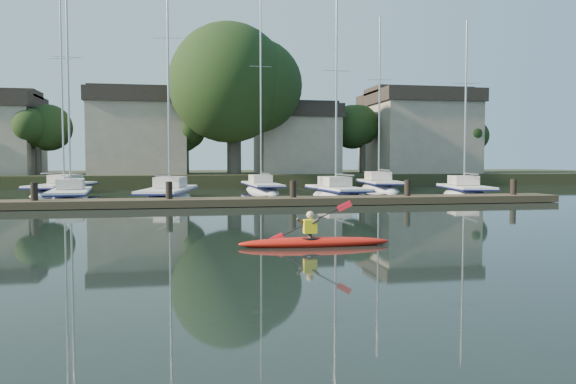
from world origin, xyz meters
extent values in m
plane|color=black|center=(0.00, 0.00, 0.00)|extent=(160.00, 160.00, 0.00)
ellipsoid|color=red|center=(0.98, 0.83, 0.09)|extent=(3.99, 0.67, 0.30)
cylinder|color=black|center=(0.85, 0.84, 0.19)|extent=(0.61, 0.61, 0.08)
imported|color=#2E292B|center=(0.85, 0.84, 0.50)|extent=(0.22, 0.32, 0.86)
cube|color=yellow|center=(0.85, 0.84, 0.51)|extent=(0.34, 0.26, 0.35)
sphere|color=#DAB488|center=(0.85, 0.84, 0.81)|extent=(0.19, 0.19, 0.19)
cube|color=#473D29|center=(0.00, 14.00, 0.20)|extent=(34.00, 2.00, 0.35)
cylinder|color=black|center=(-9.00, 14.00, 0.30)|extent=(0.32, 0.32, 1.80)
cylinder|color=black|center=(-3.00, 14.00, 0.30)|extent=(0.32, 0.32, 1.80)
cylinder|color=black|center=(3.00, 14.00, 0.30)|extent=(0.32, 0.32, 1.80)
cylinder|color=black|center=(9.00, 14.00, 0.30)|extent=(0.32, 0.32, 1.80)
cylinder|color=black|center=(15.00, 14.00, 0.30)|extent=(0.32, 0.32, 1.80)
ellipsoid|color=white|center=(-8.44, 19.23, -0.34)|extent=(2.89, 8.45, 1.85)
cube|color=white|center=(-8.44, 19.23, 0.54)|extent=(2.64, 6.96, 0.14)
cube|color=#171A52|center=(-8.44, 19.23, 0.46)|extent=(2.74, 7.13, 0.08)
cube|color=#BAB3AA|center=(-8.49, 19.73, 0.90)|extent=(1.60, 2.45, 0.54)
cylinder|color=#9EA0A5|center=(-8.46, 19.48, 6.43)|extent=(0.12, 0.12, 11.70)
cylinder|color=#9EA0A5|center=(-8.31, 18.00, 1.32)|extent=(0.40, 3.14, 0.08)
cylinder|color=#9EA0A5|center=(-8.46, 19.48, 7.84)|extent=(1.55, 0.19, 0.03)
ellipsoid|color=white|center=(-3.15, 19.23, -0.37)|extent=(3.80, 9.67, 1.99)
cube|color=white|center=(-3.15, 19.23, 0.58)|extent=(3.41, 7.98, 0.15)
cube|color=#171A52|center=(-3.15, 19.23, 0.49)|extent=(3.52, 8.18, 0.08)
cube|color=#BAB3AA|center=(-3.05, 19.79, 0.96)|extent=(1.90, 2.85, 0.58)
cylinder|color=#9EA0A5|center=(-3.10, 19.51, 7.44)|extent=(0.13, 0.13, 13.62)
cylinder|color=#9EA0A5|center=(-3.39, 17.84, 1.41)|extent=(0.70, 3.54, 0.08)
cylinder|color=#9EA0A5|center=(-3.10, 19.51, 9.07)|extent=(1.66, 0.32, 0.03)
ellipsoid|color=white|center=(6.74, 19.28, -0.36)|extent=(2.66, 8.25, 1.93)
cube|color=white|center=(6.74, 19.28, 0.56)|extent=(2.47, 6.79, 0.14)
cube|color=#171A52|center=(6.74, 19.28, 0.48)|extent=(2.56, 6.96, 0.08)
cube|color=#BAB3AA|center=(6.71, 19.77, 0.94)|extent=(1.57, 2.37, 0.56)
cylinder|color=#9EA0A5|center=(6.73, 19.52, 6.20)|extent=(0.12, 0.12, 11.18)
cylinder|color=#9EA0A5|center=(6.82, 18.06, 1.37)|extent=(0.28, 3.09, 0.08)
cylinder|color=#9EA0A5|center=(6.73, 19.52, 7.54)|extent=(1.62, 0.14, 0.03)
ellipsoid|color=white|center=(15.01, 19.21, -0.36)|extent=(3.50, 7.48, 1.95)
cube|color=white|center=(15.01, 19.21, 0.57)|extent=(3.15, 6.19, 0.14)
cube|color=#171A52|center=(15.01, 19.21, 0.48)|extent=(3.26, 6.35, 0.08)
cube|color=#BAB3AA|center=(15.09, 19.63, 0.95)|extent=(1.80, 2.26, 0.57)
cylinder|color=#9EA0A5|center=(15.05, 19.42, 5.76)|extent=(0.12, 0.12, 10.29)
cylinder|color=#9EA0A5|center=(14.80, 18.15, 1.39)|extent=(0.61, 2.70, 0.08)
cylinder|color=#9EA0A5|center=(15.05, 19.42, 6.99)|extent=(1.62, 0.35, 0.03)
ellipsoid|color=white|center=(-10.30, 26.62, -0.36)|extent=(3.96, 9.59, 1.97)
cube|color=white|center=(-10.30, 26.62, 0.57)|extent=(3.53, 7.92, 0.15)
cube|color=#171A52|center=(-10.30, 26.62, 0.49)|extent=(3.65, 8.12, 0.08)
cube|color=#BAB3AA|center=(-10.19, 27.17, 0.96)|extent=(1.94, 2.85, 0.57)
cylinder|color=#9EA0A5|center=(-10.25, 26.89, 7.37)|extent=(0.12, 0.12, 13.50)
cylinder|color=#9EA0A5|center=(-10.58, 25.24, 1.40)|extent=(0.77, 3.50, 0.08)
cylinder|color=#9EA0A5|center=(-10.25, 26.89, 8.99)|extent=(1.64, 0.35, 0.03)
ellipsoid|color=white|center=(3.21, 26.66, -0.34)|extent=(2.26, 9.63, 1.82)
cube|color=white|center=(3.21, 26.66, 0.53)|extent=(2.12, 7.91, 0.13)
cube|color=#171A52|center=(3.21, 26.66, 0.45)|extent=(2.20, 8.10, 0.08)
cube|color=#BAB3AA|center=(3.19, 27.24, 0.88)|extent=(1.41, 2.72, 0.53)
cylinder|color=#9EA0A5|center=(3.20, 26.95, 7.28)|extent=(0.12, 0.12, 13.42)
cylinder|color=#9EA0A5|center=(3.25, 25.22, 1.29)|extent=(0.17, 3.64, 0.08)
cylinder|color=#9EA0A5|center=(3.20, 26.95, 8.89)|extent=(1.53, 0.07, 0.03)
ellipsoid|color=white|center=(12.28, 27.21, -0.39)|extent=(3.39, 9.13, 2.12)
cube|color=white|center=(12.28, 27.21, 0.61)|extent=(3.09, 7.53, 0.16)
cube|color=#171A52|center=(12.28, 27.21, 0.52)|extent=(3.20, 7.71, 0.09)
cube|color=#BAB3AA|center=(12.34, 27.74, 1.03)|extent=(1.85, 2.67, 0.61)
cylinder|color=#9EA0A5|center=(12.31, 27.47, 6.80)|extent=(0.13, 0.13, 12.26)
cylinder|color=#9EA0A5|center=(12.12, 25.88, 1.50)|extent=(0.49, 3.37, 0.09)
cylinder|color=#9EA0A5|center=(12.31, 27.47, 8.27)|extent=(1.77, 0.25, 0.03)
cube|color=#273219|center=(0.00, 44.00, 0.50)|extent=(90.00, 24.00, 1.00)
cube|color=#A09680|center=(-6.00, 38.00, 4.00)|extent=(8.00, 8.00, 6.00)
cube|color=#312B23|center=(-6.00, 38.00, 7.60)|extent=(8.40, 8.40, 1.20)
cube|color=#A09680|center=(8.00, 38.00, 3.50)|extent=(7.00, 7.00, 5.00)
cube|color=#312B23|center=(8.00, 38.00, 6.60)|extent=(7.35, 7.35, 1.20)
cube|color=#A09680|center=(20.00, 38.00, 4.25)|extent=(9.00, 9.00, 6.50)
cube|color=#312B23|center=(20.00, 38.00, 8.10)|extent=(9.45, 9.45, 1.20)
cylinder|color=#464138|center=(2.00, 35.00, 3.50)|extent=(1.20, 1.20, 5.00)
sphere|color=black|center=(2.00, 35.00, 8.50)|extent=(8.50, 8.50, 8.50)
cylinder|color=#464138|center=(-14.00, 36.00, 2.50)|extent=(0.48, 0.48, 3.00)
sphere|color=black|center=(-14.00, 36.00, 5.00)|extent=(3.40, 3.40, 3.40)
cylinder|color=#464138|center=(-2.00, 35.50, 2.40)|extent=(0.38, 0.38, 2.80)
sphere|color=black|center=(-2.00, 35.50, 4.60)|extent=(2.72, 2.72, 2.72)
cylinder|color=#464138|center=(14.00, 36.50, 2.60)|extent=(0.50, 0.50, 3.20)
sphere|color=black|center=(14.00, 36.50, 5.25)|extent=(3.57, 3.57, 3.57)
cylinder|color=#464138|center=(24.00, 35.00, 2.30)|extent=(0.41, 0.41, 2.60)
sphere|color=black|center=(24.00, 35.00, 4.45)|extent=(2.89, 2.89, 2.89)
camera|label=1|loc=(-2.36, -13.14, 2.21)|focal=35.00mm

